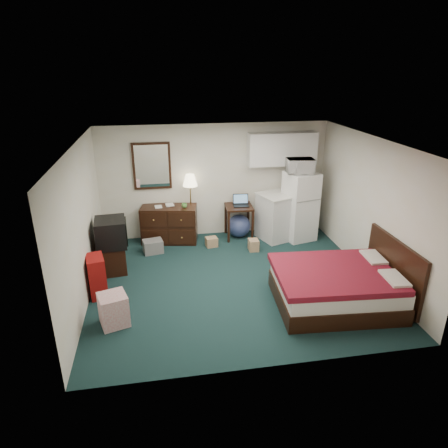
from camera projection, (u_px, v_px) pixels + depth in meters
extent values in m
cube|color=black|center=(234.00, 281.00, 7.24)|extent=(5.00, 4.50, 0.01)
cube|color=silver|center=(235.00, 143.00, 6.31)|extent=(5.00, 4.50, 0.01)
cube|color=silver|center=(215.00, 181.00, 8.83)|extent=(5.00, 0.01, 2.50)
cube|color=silver|center=(271.00, 283.00, 4.71)|extent=(5.00, 0.01, 2.50)
cube|color=silver|center=(81.00, 226.00, 6.38)|extent=(0.01, 4.50, 2.50)
cube|color=silver|center=(371.00, 208.00, 7.16)|extent=(0.01, 4.50, 2.50)
sphere|color=navy|center=(239.00, 226.00, 9.01)|extent=(0.61, 0.61, 0.52)
imported|color=white|center=(300.00, 164.00, 8.36)|extent=(0.59, 0.36, 0.38)
imported|color=#A77D5B|center=(155.00, 203.00, 8.48)|extent=(0.15, 0.03, 0.20)
imported|color=#A77D5B|center=(165.00, 201.00, 8.57)|extent=(0.18, 0.04, 0.23)
imported|color=#569942|center=(184.00, 205.00, 8.49)|extent=(0.13, 0.11, 0.12)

